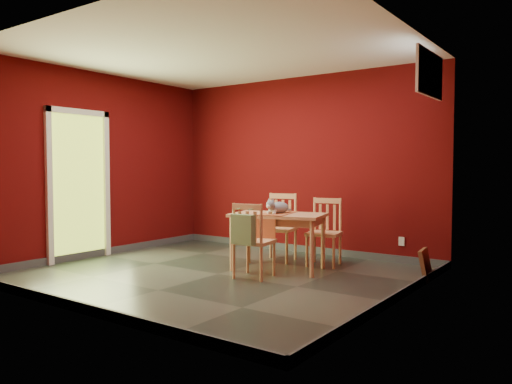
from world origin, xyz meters
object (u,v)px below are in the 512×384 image
Objects in this scene: tote_bag at (243,229)px; cat at (279,205)px; chair_far_right at (325,231)px; chair_far_left at (280,226)px; dining_table at (278,221)px; chair_near at (253,240)px; picture_frame at (426,265)px.

cat reaches higher than tote_bag.
cat is at bearing -117.31° from chair_far_right.
chair_far_left is 2.29× the size of tote_bag.
chair_near reaches higher than dining_table.
tote_bag is at bearing -84.06° from chair_near.
chair_near is (0.35, -1.13, -0.02)m from chair_far_left.
picture_frame is (1.69, 1.26, -0.42)m from tote_bag.
chair_far_left reaches higher than chair_far_right.
dining_table is 1.44× the size of chair_far_right.
dining_table is 1.85m from picture_frame.
chair_far_left is 2.24× the size of cat.
dining_table reaches higher than picture_frame.
picture_frame is (1.72, 0.48, -0.65)m from cat.
dining_table is 0.66m from chair_far_left.
cat reaches higher than chair_far_right.
chair_near is at bearing -88.70° from dining_table.
chair_far_left is 1.05× the size of chair_far_right.
dining_table is at bearing -58.89° from chair_far_left.
tote_bag is at bearing -106.08° from cat.
chair_far_left reaches higher than dining_table.
dining_table is 0.79m from tote_bag.
dining_table is 3.06× the size of cat.
chair_far_left reaches higher than chair_near.
dining_table is at bearing -164.77° from picture_frame.
tote_bag is (-0.30, -1.41, 0.15)m from chair_far_right.
chair_far_left is at bearing 105.40° from tote_bag.
dining_table is 0.60m from chair_near.
chair_far_left is at bearing -173.82° from chair_far_right.
chair_near reaches higher than tote_bag.
dining_table is 1.37× the size of chair_far_left.
cat is at bearing 91.65° from tote_bag.
chair_far_right is at bearing 74.76° from chair_near.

